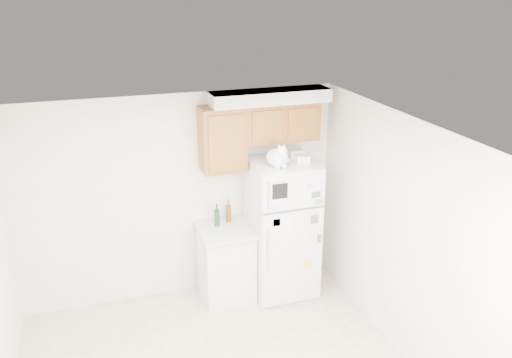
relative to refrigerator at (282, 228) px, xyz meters
name	(u,v)px	position (x,y,z in m)	size (l,w,h in m)	color
room_shell	(229,224)	(-1.04, -1.36, 0.82)	(3.84, 4.04, 2.52)	white
refrigerator	(282,228)	(0.00, 0.00, 0.00)	(0.76, 0.78, 1.70)	silver
base_counter	(226,263)	(-0.69, 0.07, -0.39)	(0.64, 0.64, 0.92)	white
cat	(278,157)	(-0.11, -0.13, 0.96)	(0.29, 0.42, 0.30)	white
storage_box_back	(296,154)	(0.20, 0.09, 0.90)	(0.18, 0.13, 0.10)	white
storage_box_front	(304,159)	(0.21, -0.11, 0.89)	(0.15, 0.11, 0.09)	white
bottle_green	(217,215)	(-0.76, 0.18, 0.21)	(0.07, 0.07, 0.28)	#19381E
bottle_amber	(228,211)	(-0.60, 0.26, 0.21)	(0.07, 0.07, 0.28)	#593814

